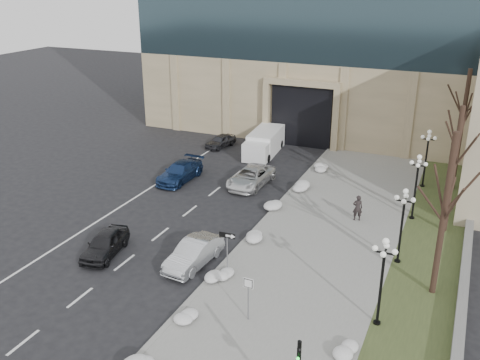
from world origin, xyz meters
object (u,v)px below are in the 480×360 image
object	(u,v)px
car_b	(194,253)
lamppost_b	(403,216)
car_d	(251,177)
lamppost_d	(427,151)
lamppost_c	(417,178)
pedestrian	(358,208)
box_truck	(264,143)
car_a	(105,244)
car_e	(221,141)
lamppost_a	(383,270)
car_c	(180,172)
keep_sign	(248,290)
one_way_sign	(230,241)

from	to	relation	value
car_b	lamppost_b	distance (m)	12.23
car_d	lamppost_b	distance (m)	15.06
car_b	lamppost_d	size ratio (longest dim) A/B	0.96
lamppost_d	lamppost_c	bearing A→B (deg)	-90.00
pedestrian	car_d	bearing A→B (deg)	-38.67
box_truck	lamppost_b	size ratio (longest dim) A/B	1.44
car_a	car_e	size ratio (longest dim) A/B	1.16
box_truck	lamppost_b	distance (m)	21.65
car_d	pedestrian	bearing A→B (deg)	-16.00
car_e	pedestrian	xyz separation A→B (m)	(15.86, -11.30, 0.41)
car_d	lamppost_d	size ratio (longest dim) A/B	1.12
lamppost_a	pedestrian	bearing A→B (deg)	107.17
car_b	lamppost_c	size ratio (longest dim) A/B	0.96
car_e	lamppost_c	size ratio (longest dim) A/B	0.77
pedestrian	lamppost_c	bearing A→B (deg)	-171.16
car_e	car_c	bearing A→B (deg)	-73.38
keep_sign	lamppost_d	world-z (taller)	lamppost_d
car_c	one_way_sign	size ratio (longest dim) A/B	1.97
car_b	car_e	xyz separation A→B (m)	(-8.40, 20.96, -0.13)
lamppost_a	lamppost_b	size ratio (longest dim) A/B	1.00
car_b	car_c	xyz separation A→B (m)	(-7.55, 11.52, -0.00)
car_d	keep_sign	bearing A→B (deg)	-64.70
car_a	car_c	distance (m)	12.76
box_truck	car_c	bearing A→B (deg)	-117.21
car_a	lamppost_b	world-z (taller)	lamppost_b
car_d	box_truck	xyz separation A→B (m)	(-2.01, 7.99, 0.29)
lamppost_c	lamppost_a	bearing A→B (deg)	-90.00
lamppost_d	car_c	bearing A→B (deg)	-160.53
box_truck	car_e	bearing A→B (deg)	173.04
car_b	pedestrian	xyz separation A→B (m)	(7.46, 9.67, 0.28)
car_d	lamppost_a	size ratio (longest dim) A/B	1.12
car_e	lamppost_d	world-z (taller)	lamppost_d
car_a	car_c	bearing A→B (deg)	88.00
car_e	lamppost_b	xyz separation A→B (m)	(19.30, -15.92, 2.45)
one_way_sign	lamppost_d	world-z (taller)	lamppost_d
box_truck	pedestrian	bearing A→B (deg)	-49.95
pedestrian	lamppost_a	xyz separation A→B (m)	(3.44, -11.13, 2.04)
lamppost_a	lamppost_d	bearing A→B (deg)	90.00
pedestrian	car_a	bearing A→B (deg)	19.87
car_d	lamppost_d	world-z (taller)	lamppost_d
car_e	pedestrian	distance (m)	19.48
lamppost_a	car_a	bearing A→B (deg)	178.66
car_b	car_c	world-z (taller)	car_b
box_truck	lamppost_c	bearing A→B (deg)	-37.48
car_b	keep_sign	size ratio (longest dim) A/B	1.87
car_c	lamppost_d	xyz separation A→B (m)	(18.45, 6.52, 2.32)
car_c	lamppost_b	bearing A→B (deg)	-17.80
keep_sign	one_way_sign	bearing A→B (deg)	128.12
car_d	pedestrian	distance (m)	9.77
lamppost_b	car_a	bearing A→B (deg)	-159.57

